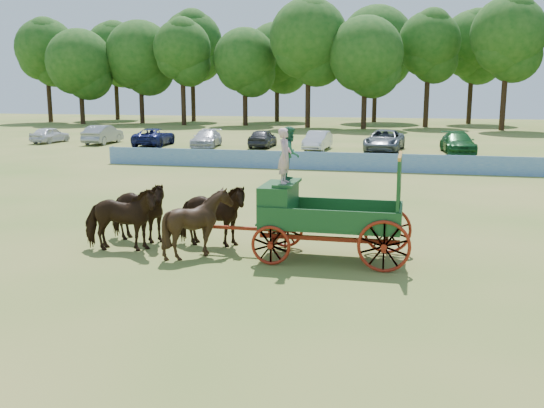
{
  "coord_description": "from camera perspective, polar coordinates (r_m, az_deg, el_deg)",
  "views": [
    {
      "loc": [
        4.52,
        -16.6,
        4.75
      ],
      "look_at": [
        0.49,
        0.72,
        1.3
      ],
      "focal_mm": 40.0,
      "sensor_mm": 36.0,
      "label": 1
    }
  ],
  "objects": [
    {
      "name": "sponsor_banner",
      "position": [
        35.29,
        4.02,
        4.08
      ],
      "size": [
        26.0,
        0.08,
        1.05
      ],
      "primitive_type": "cube",
      "color": "#205BAF",
      "rests_on": "ground"
    },
    {
      "name": "horse_wheel_right",
      "position": [
        18.24,
        -5.78,
        -1.06
      ],
      "size": [
        2.31,
        1.11,
        1.92
      ],
      "primitive_type": "imported",
      "rotation": [
        0.0,
        0.0,
        1.6
      ],
      "color": "#311B0D",
      "rests_on": "ground"
    },
    {
      "name": "farm_dray",
      "position": [
        16.89,
        3.18,
        0.24
      ],
      "size": [
        6.0,
        2.0,
        3.66
      ],
      "color": "#9D220F",
      "rests_on": "ground"
    },
    {
      "name": "ground",
      "position": [
        17.85,
        -2.05,
        -4.46
      ],
      "size": [
        160.0,
        160.0,
        0.0
      ],
      "primitive_type": "plane",
      "color": "olive",
      "rests_on": "ground"
    },
    {
      "name": "horse_wheel_left",
      "position": [
        17.23,
        -6.96,
        -1.8
      ],
      "size": [
        1.86,
        1.68,
        1.93
      ],
      "primitive_type": "imported",
      "rotation": [
        0.0,
        0.0,
        1.64
      ],
      "color": "#311B0D",
      "rests_on": "ground"
    },
    {
      "name": "horse_lead_left",
      "position": [
        18.18,
        -14.08,
        -1.38
      ],
      "size": [
        2.43,
        1.42,
        1.92
      ],
      "primitive_type": "imported",
      "rotation": [
        0.0,
        0.0,
        1.75
      ],
      "color": "#311B0D",
      "rests_on": "ground"
    },
    {
      "name": "parked_cars",
      "position": [
        48.08,
        -1.54,
        6.18
      ],
      "size": [
        35.92,
        6.09,
        1.57
      ],
      "color": "silver",
      "rests_on": "ground"
    },
    {
      "name": "horse_lead_right",
      "position": [
        19.14,
        -12.59,
        -0.7
      ],
      "size": [
        2.42,
        1.39,
        1.92
      ],
      "primitive_type": "imported",
      "rotation": [
        0.0,
        0.0,
        1.41
      ],
      "color": "#311B0D",
      "rests_on": "ground"
    },
    {
      "name": "treeline",
      "position": [
        77.67,
        6.02,
        14.54
      ],
      "size": [
        88.52,
        23.4,
        15.49
      ],
      "color": "#382314",
      "rests_on": "ground"
    }
  ]
}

